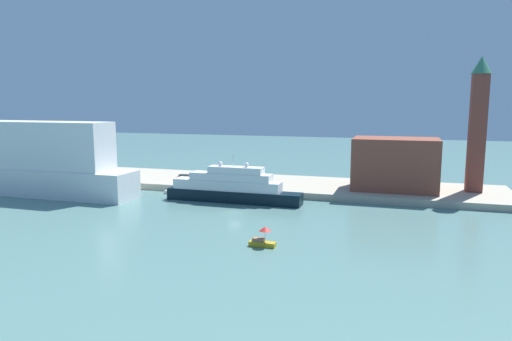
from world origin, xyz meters
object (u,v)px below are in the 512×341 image
work_barge (177,192)px  bell_tower (478,120)px  harbor_building (395,164)px  cruise_ship (1,159)px  large_yacht (231,188)px  mooring_bollard (248,186)px  parked_car (185,178)px  person_figure (199,177)px  small_motorboat (263,239)px

work_barge → bell_tower: 69.60m
work_barge → harbor_building: harbor_building is taller
cruise_ship → large_yacht: bearing=6.0°
large_yacht → mooring_bollard: bearing=83.1°
large_yacht → bell_tower: size_ratio=1.01×
large_yacht → parked_car: large_yacht is taller
cruise_ship → bell_tower: size_ratio=2.35×
harbor_building → person_figure: harbor_building is taller
work_barge → bell_tower: size_ratio=0.19×
harbor_building → person_figure: (-47.98, -1.45, -5.13)m
cruise_ship → harbor_building: (89.72, 22.94, -0.57)m
mooring_bollard → harbor_building: bearing=15.0°
harbor_building → person_figure: 48.28m
person_figure → mooring_bollard: 17.17m
work_barge → harbor_building: 50.86m
parked_car → work_barge: bearing=-74.5°
work_barge → parked_car: bearing=105.5°
bell_tower → parked_car: bell_tower is taller
small_motorboat → bell_tower: size_ratio=0.13×
person_figure → mooring_bollard: (15.58, -7.21, -0.33)m
work_barge → mooring_bollard: mooring_bollard is taller
cruise_ship → person_figure: 47.29m
small_motorboat → harbor_building: 48.95m
parked_car → large_yacht: bearing=-38.9°
harbor_building → small_motorboat: bearing=-111.8°
person_figure → bell_tower: bearing=3.7°
work_barge → person_figure: (0.77, 11.25, 1.87)m
small_motorboat → mooring_bollard: 39.17m
large_yacht → bell_tower: 55.98m
small_motorboat → work_barge: small_motorboat is taller
small_motorboat → work_barge: (-30.74, 32.39, -0.77)m
work_barge → cruise_ship: bearing=-166.0°
person_figure → small_motorboat: bearing=-55.5°
small_motorboat → person_figure: size_ratio=2.44×
cruise_ship → bell_tower: bearing=13.5°
large_yacht → small_motorboat: 32.07m
work_barge → mooring_bollard: bearing=13.9°
work_barge → mooring_bollard: size_ratio=6.56×
harbor_building → mooring_bollard: (-32.40, -8.66, -5.46)m
small_motorboat → mooring_bollard: (-14.39, 36.43, 0.77)m
work_barge → harbor_building: size_ratio=0.30×
small_motorboat → cruise_ship: bearing=162.8°
bell_tower → mooring_bollard: bearing=-167.0°
bell_tower → mooring_bollard: (-49.37, -11.39, -15.43)m
harbor_building → parked_car: 51.94m
cruise_ship → person_figure: bearing=27.2°
large_yacht → small_motorboat: (15.41, -28.07, -1.89)m
parked_car → mooring_bollard: (19.21, -6.30, -0.17)m
work_barge → bell_tower: bearing=13.2°
large_yacht → cruise_ship: bearing=-174.0°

